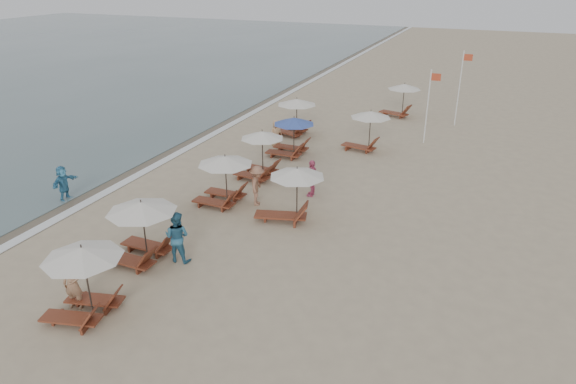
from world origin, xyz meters
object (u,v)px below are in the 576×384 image
at_px(lounger_station_1, 139,230).
at_px(inland_station_0, 289,191).
at_px(lounger_station_0, 82,279).
at_px(inland_station_2, 400,97).
at_px(lounger_station_4, 290,136).
at_px(beachgoer_mid_a, 177,237).
at_px(lounger_station_3, 259,155).
at_px(flag_pole_near, 429,103).
at_px(lounger_station_5, 294,115).
at_px(beachgoer_far_a, 312,178).
at_px(beachgoer_near, 73,283).
at_px(waterline_walker, 63,183).
at_px(inland_station_1, 366,126).
at_px(beachgoer_far_b, 276,133).
at_px(lounger_station_2, 222,178).
at_px(beachgoer_mid_b, 257,186).

xyz_separation_m(lounger_station_1, inland_station_0, (3.58, 4.83, 0.13)).
xyz_separation_m(lounger_station_0, inland_station_0, (3.05, 8.09, 0.01)).
height_order(lounger_station_1, inland_station_2, lounger_station_1).
bearing_deg(lounger_station_4, beachgoer_mid_a, -87.02).
bearing_deg(lounger_station_3, flag_pole_near, 52.32).
relative_size(inland_station_2, beachgoer_mid_a, 1.47).
height_order(lounger_station_5, flag_pole_near, flag_pole_near).
height_order(inland_station_0, beachgoer_far_a, inland_station_0).
distance_m(lounger_station_0, beachgoer_near, 0.82).
relative_size(lounger_station_4, waterline_walker, 1.61).
relative_size(inland_station_1, beachgoer_mid_a, 1.44).
distance_m(beachgoer_far_b, waterline_walker, 11.83).
xyz_separation_m(lounger_station_5, flag_pole_near, (7.68, 1.37, 1.13)).
relative_size(inland_station_2, beachgoer_far_a, 1.61).
bearing_deg(lounger_station_3, lounger_station_2, -92.03).
bearing_deg(lounger_station_1, inland_station_0, 53.48).
distance_m(lounger_station_0, beachgoer_far_a, 11.22).
relative_size(inland_station_1, flag_pole_near, 0.63).
height_order(beachgoer_far_a, beachgoer_far_b, beachgoer_far_a).
xyz_separation_m(lounger_station_5, beachgoer_mid_b, (2.37, -10.08, -0.36)).
distance_m(waterline_walker, flag_pole_near, 19.60).
xyz_separation_m(lounger_station_0, beachgoer_mid_a, (0.67, 3.73, -0.37)).
xyz_separation_m(lounger_station_1, beachgoer_near, (-0.12, -3.04, -0.33)).
bearing_deg(beachgoer_far_a, inland_station_1, 171.80).
xyz_separation_m(lounger_station_1, inland_station_2, (4.44, 22.45, 0.19)).
bearing_deg(lounger_station_5, beachgoer_mid_a, -83.16).
bearing_deg(lounger_station_2, beachgoer_near, -92.93).
bearing_deg(lounger_station_4, beachgoer_mid_b, -80.02).
relative_size(lounger_station_0, lounger_station_4, 0.97).
xyz_separation_m(inland_station_1, flag_pole_near, (2.89, 2.63, 0.97)).
bearing_deg(beachgoer_mid_b, inland_station_2, -27.95).
xyz_separation_m(lounger_station_4, inland_station_2, (3.86, 10.26, 0.29)).
xyz_separation_m(lounger_station_3, flag_pole_near, (6.62, 8.57, 1.19)).
relative_size(lounger_station_1, lounger_station_5, 1.03).
xyz_separation_m(inland_station_2, beachgoer_far_a, (-0.88, -14.91, -0.52)).
relative_size(lounger_station_5, flag_pole_near, 0.60).
distance_m(lounger_station_3, beachgoer_mid_b, 3.18).
height_order(inland_station_1, beachgoer_near, inland_station_1).
height_order(beachgoer_far_b, waterline_walker, waterline_walker).
height_order(lounger_station_5, waterline_walker, lounger_station_5).
bearing_deg(flag_pole_near, beachgoer_mid_b, -114.90).
bearing_deg(lounger_station_1, lounger_station_2, 86.73).
relative_size(lounger_station_3, beachgoer_far_b, 1.57).
bearing_deg(waterline_walker, beachgoer_far_a, -67.80).
bearing_deg(lounger_station_3, lounger_station_0, -89.48).
relative_size(lounger_station_3, inland_station_2, 0.88).
height_order(lounger_station_2, inland_station_2, inland_station_2).
bearing_deg(inland_station_0, lounger_station_5, 111.05).
relative_size(inland_station_1, inland_station_2, 0.98).
bearing_deg(lounger_station_4, beachgoer_far_a, -57.39).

